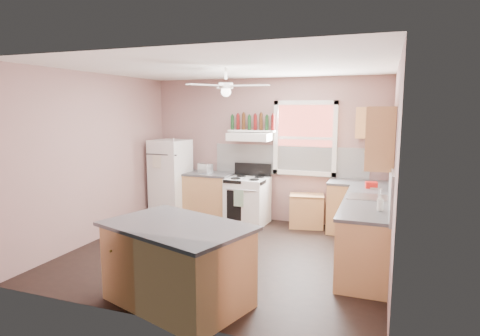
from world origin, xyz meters
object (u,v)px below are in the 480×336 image
(stove, at_px, (248,201))
(cart, at_px, (306,211))
(island, at_px, (178,266))
(refrigerator, at_px, (171,179))
(toaster, at_px, (205,168))

(stove, height_order, cart, stove)
(stove, bearing_deg, island, -80.97)
(refrigerator, distance_m, toaster, 0.73)
(stove, xyz_separation_m, island, (0.30, -3.21, 0.00))
(refrigerator, bearing_deg, toaster, 21.03)
(toaster, xyz_separation_m, stove, (0.90, -0.08, -0.56))
(cart, bearing_deg, island, -114.07)
(refrigerator, height_order, toaster, refrigerator)
(stove, bearing_deg, toaster, 178.44)
(cart, bearing_deg, refrigerator, 173.89)
(stove, height_order, island, same)
(island, bearing_deg, refrigerator, 139.13)
(refrigerator, distance_m, stove, 1.61)
(stove, distance_m, island, 3.23)
(refrigerator, relative_size, stove, 1.78)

